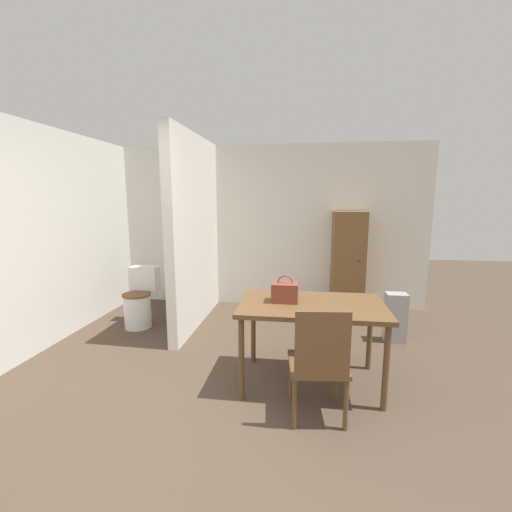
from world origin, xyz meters
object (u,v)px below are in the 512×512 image
at_px(dining_table, 312,311).
at_px(toilet, 140,301).
at_px(wooden_chair, 319,361).
at_px(wooden_cabinet, 348,263).
at_px(space_heater, 395,317).
at_px(handbag, 285,292).

bearing_deg(dining_table, toilet, 152.52).
relative_size(dining_table, toilet, 1.66).
distance_m(wooden_chair, toilet, 2.86).
distance_m(dining_table, wooden_cabinet, 2.17).
bearing_deg(toilet, space_heater, -1.28).
height_order(toilet, space_heater, toilet).
distance_m(dining_table, handbag, 0.30).
bearing_deg(wooden_cabinet, space_heater, -65.94).
height_order(dining_table, space_heater, dining_table).
bearing_deg(wooden_cabinet, dining_table, -105.22).
height_order(wooden_cabinet, space_heater, wooden_cabinet).
bearing_deg(wooden_chair, toilet, 137.31).
height_order(toilet, wooden_cabinet, wooden_cabinet).
relative_size(dining_table, space_heater, 2.18).
distance_m(handbag, space_heater, 1.75).
xyz_separation_m(wooden_chair, wooden_cabinet, (0.52, 2.64, 0.27)).
bearing_deg(wooden_cabinet, toilet, -161.70).
bearing_deg(wooden_chair, space_heater, 53.51).
relative_size(handbag, wooden_cabinet, 0.16).
height_order(dining_table, wooden_chair, wooden_chair).
distance_m(wooden_chair, wooden_cabinet, 2.70).
distance_m(wooden_cabinet, space_heater, 1.19).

